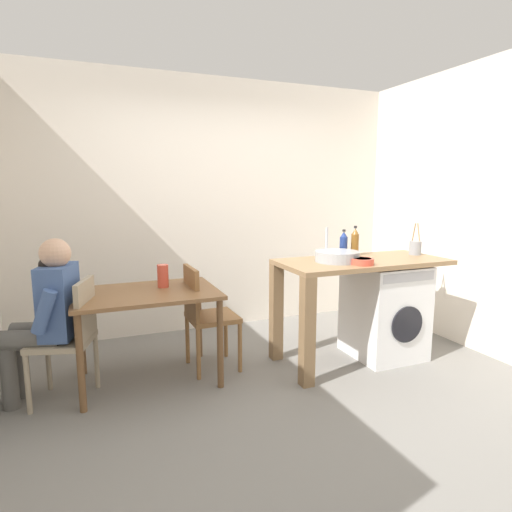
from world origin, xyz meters
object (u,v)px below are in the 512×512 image
at_px(washing_machine, 384,310).
at_px(vase, 163,276).
at_px(dining_table, 147,303).
at_px(utensil_crock, 415,247).
at_px(chair_opposite, 204,312).
at_px(bottle_squat_brown, 355,242).
at_px(mixing_bowl, 362,261).
at_px(seated_person, 47,312).
at_px(chair_person_seat, 72,333).
at_px(bottle_tall_green, 344,244).

bearing_deg(washing_machine, vase, 169.27).
distance_m(dining_table, utensil_crock, 2.50).
xyz_separation_m(chair_opposite, bottle_squat_brown, (1.44, -0.08, 0.54)).
xyz_separation_m(mixing_bowl, utensil_crock, (0.78, 0.25, 0.04)).
bearing_deg(chair_opposite, seated_person, -85.57).
relative_size(chair_person_seat, washing_machine, 1.05).
distance_m(dining_table, bottle_tall_green, 1.84).
distance_m(bottle_tall_green, mixing_bowl, 0.46).
bearing_deg(bottle_tall_green, chair_opposite, 176.84).
height_order(dining_table, bottle_squat_brown, bottle_squat_brown).
relative_size(mixing_bowl, utensil_crock, 0.64).
bearing_deg(washing_machine, chair_person_seat, 176.80).
xyz_separation_m(chair_person_seat, utensil_crock, (3.02, -0.10, 0.48)).
distance_m(chair_opposite, bottle_squat_brown, 1.54).
height_order(chair_person_seat, bottle_squat_brown, bottle_squat_brown).
bearing_deg(washing_machine, dining_table, 172.69).
height_order(dining_table, utensil_crock, utensil_crock).
relative_size(dining_table, seated_person, 0.92).
bearing_deg(dining_table, seated_person, -173.89).
xyz_separation_m(seated_person, washing_machine, (2.80, -0.19, -0.24)).
bearing_deg(mixing_bowl, dining_table, 164.53).
bearing_deg(chair_person_seat, mixing_bowl, -82.19).
height_order(chair_opposite, bottle_tall_green, bottle_tall_green).
xyz_separation_m(utensil_crock, vase, (-2.32, 0.32, -0.16)).
distance_m(washing_machine, mixing_bowl, 0.69).
relative_size(chair_person_seat, bottle_tall_green, 3.65).
distance_m(seated_person, washing_machine, 2.82).
relative_size(seated_person, mixing_bowl, 6.27).
distance_m(washing_machine, bottle_squat_brown, 0.68).
bearing_deg(chair_opposite, mixing_bowl, 65.43).
xyz_separation_m(bottle_squat_brown, vase, (-1.77, 0.13, -0.21)).
bearing_deg(utensil_crock, dining_table, 174.97).
bearing_deg(dining_table, bottle_squat_brown, -0.94).
relative_size(bottle_tall_green, vase, 1.32).
distance_m(chair_opposite, vase, 0.46).
height_order(bottle_tall_green, bottle_squat_brown, bottle_squat_brown).
bearing_deg(dining_table, utensil_crock, -5.03).
distance_m(dining_table, chair_person_seat, 0.58).
bearing_deg(chair_person_seat, seated_person, 90.00).
bearing_deg(chair_person_seat, bottle_squat_brown, -71.31).
distance_m(washing_machine, bottle_tall_green, 0.72).
xyz_separation_m(chair_opposite, bottle_tall_green, (1.32, -0.07, 0.52)).
bearing_deg(washing_machine, seated_person, 176.04).
height_order(dining_table, washing_machine, washing_machine).
bearing_deg(mixing_bowl, bottle_squat_brown, 62.26).
relative_size(dining_table, mixing_bowl, 5.75).
relative_size(dining_table, chair_opposite, 1.22).
height_order(seated_person, bottle_squat_brown, seated_person).
distance_m(chair_person_seat, mixing_bowl, 2.30).
bearing_deg(mixing_bowl, washing_machine, 25.61).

